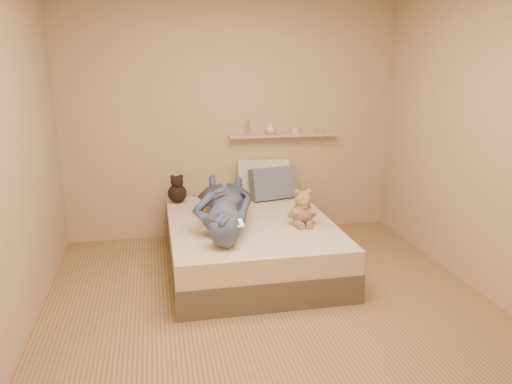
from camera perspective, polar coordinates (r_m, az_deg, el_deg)
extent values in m
plane|color=#9A7950|center=(4.01, 1.92, -13.54)|extent=(3.80, 3.80, 0.00)
plane|color=tan|center=(5.42, -2.69, 8.52)|extent=(3.60, 0.00, 3.60)
plane|color=tan|center=(1.84, 16.27, -5.28)|extent=(3.60, 0.00, 3.60)
plane|color=tan|center=(3.60, -26.99, 3.53)|extent=(0.00, 3.80, 3.80)
plane|color=tan|center=(4.36, 25.88, 5.41)|extent=(0.00, 3.80, 3.80)
cube|color=brown|center=(4.78, -0.68, -6.97)|extent=(1.50, 1.90, 0.25)
cube|color=beige|center=(4.70, -0.69, -4.43)|extent=(1.48, 1.88, 0.20)
cube|color=silver|center=(4.08, -2.62, -3.72)|extent=(0.19, 0.13, 0.06)
cube|color=black|center=(4.07, -2.58, -3.53)|extent=(0.10, 0.07, 0.03)
sphere|color=#9B7B55|center=(4.55, 5.29, -2.45)|extent=(0.21, 0.21, 0.21)
sphere|color=#A47C5A|center=(4.50, 5.39, -0.84)|extent=(0.15, 0.15, 0.15)
sphere|color=#946A51|center=(4.47, 4.74, -0.04)|extent=(0.06, 0.06, 0.06)
sphere|color=#A07558|center=(4.49, 6.07, 0.01)|extent=(0.06, 0.06, 0.06)
sphere|color=#8E774E|center=(4.44, 5.59, -1.24)|extent=(0.06, 0.06, 0.06)
cylinder|color=#A28656|center=(4.50, 4.22, -2.45)|extent=(0.09, 0.14, 0.12)
cylinder|color=#A17655|center=(4.55, 6.53, -2.33)|extent=(0.10, 0.14, 0.12)
cylinder|color=#A17956|center=(4.48, 4.93, -3.69)|extent=(0.08, 0.14, 0.07)
cylinder|color=#93684E|center=(4.50, 6.15, -3.63)|extent=(0.10, 0.15, 0.07)
cylinder|color=beige|center=(4.51, 5.37, -1.60)|extent=(0.11, 0.11, 0.02)
sphere|color=black|center=(5.28, -8.98, -0.16)|extent=(0.20, 0.20, 0.20)
sphere|color=black|center=(5.23, -9.02, 1.14)|extent=(0.13, 0.13, 0.13)
sphere|color=black|center=(5.22, -9.53, 1.69)|extent=(0.05, 0.05, 0.05)
sphere|color=black|center=(5.22, -8.57, 1.75)|extent=(0.05, 0.05, 0.05)
cube|color=#C4B29B|center=(5.45, 0.84, 1.63)|extent=(0.57, 0.29, 0.42)
cube|color=slate|center=(5.34, 1.96, 1.01)|extent=(0.53, 0.31, 0.36)
imported|color=#4A5674|center=(4.56, -3.73, -1.39)|extent=(0.76, 1.55, 0.36)
cube|color=tan|center=(5.50, 3.14, 6.50)|extent=(1.20, 0.12, 0.03)
cylinder|color=silver|center=(5.40, -0.95, 7.36)|extent=(0.03, 0.03, 0.16)
imported|color=silver|center=(5.45, 1.67, 7.31)|extent=(0.14, 0.14, 0.13)
cylinder|color=silver|center=(5.52, 4.51, 7.07)|extent=(0.08, 0.08, 0.07)
cylinder|color=#B2A498|center=(5.61, 7.37, 7.00)|extent=(0.06, 0.06, 0.05)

